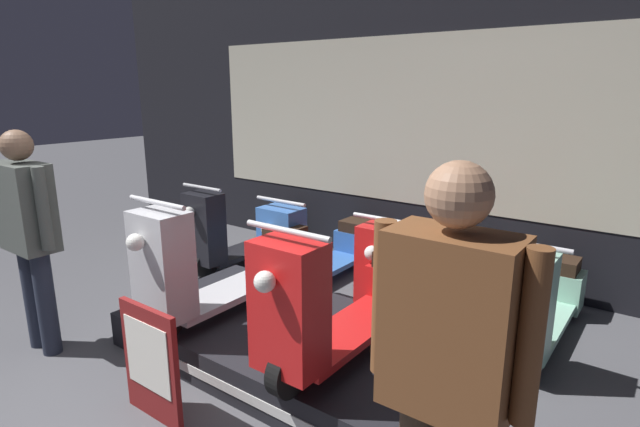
% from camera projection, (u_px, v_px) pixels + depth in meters
% --- Properties ---
extents(ground_plane, '(30.00, 30.00, 0.00)m').
position_uv_depth(ground_plane, '(115.00, 422.00, 2.91)').
color(ground_plane, '#4C4C51').
extents(shop_wall_back, '(8.95, 0.09, 3.20)m').
position_uv_depth(shop_wall_back, '(401.00, 116.00, 5.19)').
color(shop_wall_back, black).
rests_on(shop_wall_back, ground_plane).
extents(display_platform, '(2.38, 1.30, 0.26)m').
position_uv_depth(display_platform, '(288.00, 341.00, 3.57)').
color(display_platform, black).
rests_on(display_platform, ground_plane).
extents(scooter_display_left, '(0.53, 1.63, 0.95)m').
position_uv_depth(scooter_display_left, '(223.00, 266.00, 3.68)').
color(scooter_display_left, black).
rests_on(scooter_display_left, display_platform).
extents(scooter_display_right, '(0.53, 1.63, 0.95)m').
position_uv_depth(scooter_display_right, '(344.00, 302.00, 3.07)').
color(scooter_display_right, black).
rests_on(scooter_display_right, display_platform).
extents(scooter_backrow_0, '(0.53, 1.63, 0.95)m').
position_uv_depth(scooter_backrow_0, '(242.00, 232.00, 5.46)').
color(scooter_backrow_0, black).
rests_on(scooter_backrow_0, ground_plane).
extents(scooter_backrow_1, '(0.53, 1.63, 0.95)m').
position_uv_depth(scooter_backrow_1, '(317.00, 250.00, 4.87)').
color(scooter_backrow_1, black).
rests_on(scooter_backrow_1, ground_plane).
extents(scooter_backrow_2, '(0.53, 1.63, 0.95)m').
position_uv_depth(scooter_backrow_2, '(412.00, 272.00, 4.28)').
color(scooter_backrow_2, black).
rests_on(scooter_backrow_2, ground_plane).
extents(scooter_backrow_3, '(0.53, 1.63, 0.95)m').
position_uv_depth(scooter_backrow_3, '(538.00, 302.00, 3.69)').
color(scooter_backrow_3, black).
rests_on(scooter_backrow_3, ground_plane).
extents(person_left_browsing, '(0.59, 0.24, 1.62)m').
position_uv_depth(person_left_browsing, '(29.00, 226.00, 3.49)').
color(person_left_browsing, '#232838').
rests_on(person_left_browsing, ground_plane).
extents(person_right_browsing, '(0.59, 0.24, 1.68)m').
position_uv_depth(person_right_browsing, '(447.00, 359.00, 1.71)').
color(person_right_browsing, '#473828').
rests_on(person_right_browsing, ground_plane).
extents(price_sign_board, '(0.47, 0.04, 0.70)m').
position_uv_depth(price_sign_board, '(151.00, 363.00, 2.87)').
color(price_sign_board, maroon).
rests_on(price_sign_board, ground_plane).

